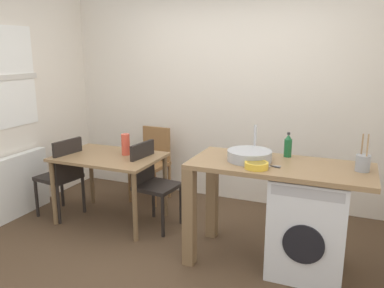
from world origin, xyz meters
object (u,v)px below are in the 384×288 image
at_px(bottle_tall_green, 288,146).
at_px(mixing_bowl, 256,165).
at_px(chair_opposite, 151,180).
at_px(chair_spare_by_wall, 152,159).
at_px(dining_table, 109,164).
at_px(chair_person_seat, 63,173).
at_px(utensil_crock, 363,163).
at_px(washing_machine, 309,224).
at_px(vase, 126,144).

bearing_deg(bottle_tall_green, mixing_bowl, -110.51).
xyz_separation_m(chair_opposite, chair_spare_by_wall, (-0.37, 0.72, 0.00)).
bearing_deg(dining_table, bottle_tall_green, 0.80).
relative_size(chair_person_seat, utensil_crock, 3.00).
bearing_deg(washing_machine, mixing_bowl, -154.53).
height_order(dining_table, chair_spare_by_wall, chair_spare_by_wall).
bearing_deg(utensil_crock, mixing_bowl, -162.29).
relative_size(dining_table, washing_machine, 1.28).
relative_size(chair_opposite, washing_machine, 1.05).
relative_size(chair_opposite, mixing_bowl, 4.70).
height_order(chair_opposite, vase, vase).
height_order(chair_person_seat, mixing_bowl, mixing_bowl).
relative_size(dining_table, chair_opposite, 1.22).
relative_size(dining_table, vase, 4.82).
xyz_separation_m(dining_table, mixing_bowl, (1.70, -0.43, 0.31)).
xyz_separation_m(chair_person_seat, vase, (0.70, 0.21, 0.35)).
height_order(chair_person_seat, chair_spare_by_wall, same).
distance_m(chair_opposite, utensil_crock, 2.08).
bearing_deg(chair_person_seat, dining_table, -69.90).
height_order(chair_opposite, bottle_tall_green, bottle_tall_green).
height_order(washing_machine, mixing_bowl, mixing_bowl).
distance_m(chair_opposite, vase, 0.48).
distance_m(chair_spare_by_wall, mixing_bowl, 2.05).
distance_m(chair_person_seat, bottle_tall_green, 2.48).
xyz_separation_m(mixing_bowl, utensil_crock, (0.78, 0.25, 0.04)).
distance_m(chair_person_seat, chair_opposite, 1.04).
xyz_separation_m(washing_machine, utensil_crock, (0.37, 0.05, 0.56)).
bearing_deg(washing_machine, chair_opposite, 170.04).
bearing_deg(dining_table, vase, 33.69).
bearing_deg(chair_person_seat, mixing_bowl, -89.41).
height_order(bottle_tall_green, mixing_bowl, bottle_tall_green).
relative_size(chair_spare_by_wall, mixing_bowl, 4.70).
bearing_deg(utensil_crock, bottle_tall_green, 161.59).
distance_m(dining_table, washing_machine, 2.14).
height_order(chair_opposite, chair_spare_by_wall, same).
bearing_deg(vase, utensil_crock, -6.79).
xyz_separation_m(chair_spare_by_wall, vase, (0.05, -0.67, 0.35)).
distance_m(bottle_tall_green, mixing_bowl, 0.49).
height_order(mixing_bowl, utensil_crock, utensil_crock).
distance_m(bottle_tall_green, vase, 1.73).
xyz_separation_m(chair_person_seat, chair_opposite, (1.02, 0.17, 0.00)).
distance_m(washing_machine, vase, 2.04).
distance_m(chair_spare_by_wall, washing_machine, 2.25).
bearing_deg(chair_person_seat, chair_spare_by_wall, -27.72).
relative_size(chair_spare_by_wall, washing_machine, 1.05).
bearing_deg(chair_opposite, bottle_tall_green, 94.94).
bearing_deg(washing_machine, utensil_crock, 8.10).
xyz_separation_m(chair_spare_by_wall, mixing_bowl, (1.60, -1.20, 0.44)).
bearing_deg(mixing_bowl, chair_opposite, 158.39).
height_order(dining_table, washing_machine, washing_machine).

